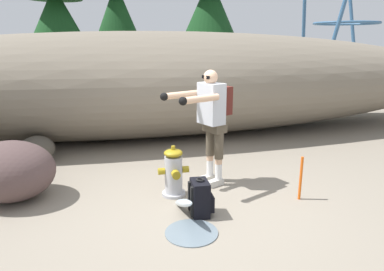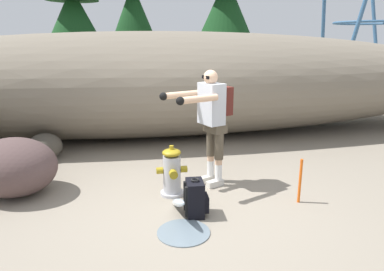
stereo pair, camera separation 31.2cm
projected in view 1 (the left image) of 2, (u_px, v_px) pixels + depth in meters
name	position (u px, v px, depth m)	size (l,w,h in m)	color
ground_plane	(196.00, 204.00, 4.65)	(56.00, 56.00, 0.04)	gray
dirt_embankment	(155.00, 84.00, 7.73)	(15.89, 3.20, 2.26)	#756B5B
fire_hydrant	(174.00, 173.00, 4.79)	(0.42, 0.37, 0.71)	#B2B2B7
hydrant_water_jet	(186.00, 212.00, 4.16)	(0.59, 1.18, 0.49)	silver
utility_worker	(211.00, 114.00, 4.98)	(1.04, 0.74, 1.68)	beige
spare_backpack	(200.00, 198.00, 4.27)	(0.30, 0.31, 0.47)	black
boulder_mid	(11.00, 171.00, 4.65)	(1.16, 1.03, 0.80)	#503D3B
boulder_small	(6.00, 161.00, 5.31)	(0.78, 0.80, 0.61)	#443E32
boulder_outlier	(37.00, 149.00, 6.11)	(0.57, 0.60, 0.47)	#454038
pine_tree_far_left	(56.00, 12.00, 11.34)	(2.64, 2.64, 5.50)	#47331E
pine_tree_left	(116.00, 3.00, 13.11)	(1.94, 1.94, 5.74)	#47331E
pine_tree_center	(210.00, 1.00, 13.70)	(2.79, 2.79, 6.45)	#47331E
survey_stake	(301.00, 178.00, 4.67)	(0.04, 0.04, 0.60)	#E55914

